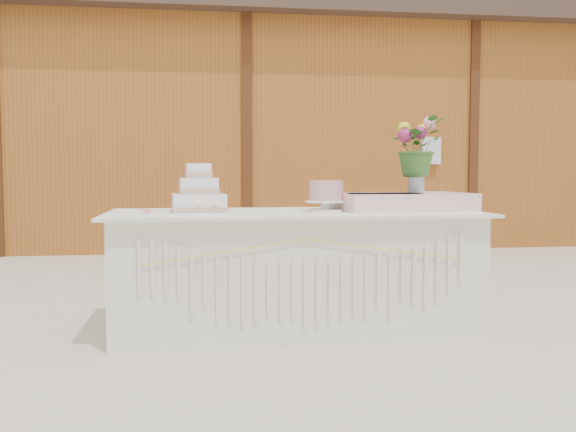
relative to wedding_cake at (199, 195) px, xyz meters
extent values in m
plane|color=beige|center=(0.62, -0.10, -0.88)|extent=(80.00, 80.00, 0.00)
cube|color=#9A5220|center=(0.62, 5.90, 0.62)|extent=(12.00, 4.00, 3.00)
cube|color=#3D2C22|center=(0.62, 5.90, 2.27)|extent=(12.60, 4.60, 0.30)
cube|color=white|center=(0.62, -0.10, -0.50)|extent=(2.28, 0.88, 0.75)
cube|color=white|center=(0.62, -0.10, -0.12)|extent=(2.40, 1.00, 0.02)
cube|color=white|center=(0.00, 0.00, -0.05)|extent=(0.36, 0.36, 0.11)
cube|color=#D69C87|center=(0.00, 0.00, -0.08)|extent=(0.37, 0.37, 0.03)
cube|color=white|center=(0.00, 0.00, 0.06)|extent=(0.26, 0.26, 0.10)
cube|color=#D69C87|center=(0.00, 0.00, 0.03)|extent=(0.27, 0.27, 0.03)
cube|color=white|center=(0.00, 0.00, 0.16)|extent=(0.17, 0.17, 0.09)
cube|color=#D69C87|center=(0.00, 0.00, 0.14)|extent=(0.18, 0.18, 0.03)
cylinder|color=white|center=(0.83, -0.11, -0.10)|extent=(0.24, 0.24, 0.01)
cylinder|color=white|center=(0.83, -0.11, -0.07)|extent=(0.07, 0.07, 0.04)
cylinder|color=white|center=(0.83, -0.11, -0.04)|extent=(0.28, 0.28, 0.01)
cylinder|color=#D89B9E|center=(0.83, -0.11, 0.03)|extent=(0.22, 0.22, 0.13)
cube|color=#FFD7CD|center=(1.36, -0.03, -0.05)|extent=(0.97, 0.65, 0.11)
cylinder|color=silver|center=(1.47, 0.00, 0.09)|extent=(0.12, 0.12, 0.16)
imported|color=#386729|center=(1.47, 0.00, 0.37)|extent=(0.48, 0.47, 0.41)
camera|label=1|loc=(-0.01, -4.21, 0.16)|focal=40.00mm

